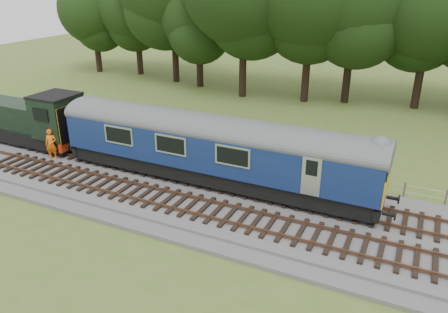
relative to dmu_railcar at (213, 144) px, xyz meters
The scene contains 9 objects.
ground 4.78m from the dmu_railcar, 20.43° to the right, with size 120.00×120.00×0.00m, color #486B27.
ballast 4.69m from the dmu_railcar, 20.43° to the right, with size 70.00×7.00×0.35m, color #4C4C4F.
track_north 4.35m from the dmu_railcar, ahead, with size 67.20×2.40×0.21m.
track_south 5.28m from the dmu_railcar, 38.60° to the right, with size 67.20×2.40×0.21m.
fence 5.52m from the dmu_railcar, 39.52° to the left, with size 64.00×0.12×1.00m, color #6B6054, non-canonical shape.
tree_line 21.10m from the dmu_railcar, 79.66° to the left, with size 70.00×8.00×18.00m, color black, non-canonical shape.
dmu_railcar is the anchor object (origin of this frame).
shunter_loco 13.94m from the dmu_railcar, behind, with size 8.92×2.60×3.38m.
worker 10.78m from the dmu_railcar, behind, with size 0.70×0.46×1.93m, color orange.
Camera 1 is at (6.24, -18.17, 11.17)m, focal length 35.00 mm.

